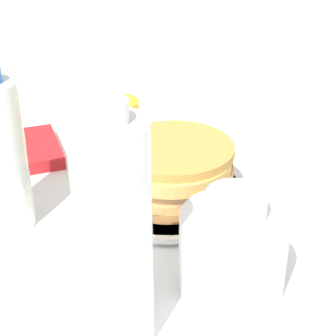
{
  "coord_description": "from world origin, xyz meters",
  "views": [
    {
      "loc": [
        0.48,
        0.46,
        0.41
      ],
      "look_at": [
        0.01,
        0.02,
        0.05
      ],
      "focal_mm": 60.0,
      "sensor_mm": 36.0,
      "label": 1
    }
  ],
  "objects_px": {
    "cream_jug": "(233,249)",
    "plate": "(168,194)",
    "pancake_stack": "(170,169)",
    "water_bottle_far": "(115,239)",
    "juice_glass": "(119,120)",
    "water_bottle_near": "(0,156)"
  },
  "relations": [
    {
      "from": "cream_jug",
      "to": "water_bottle_far",
      "type": "relative_size",
      "value": 0.48
    },
    {
      "from": "cream_jug",
      "to": "plate",
      "type": "bearing_deg",
      "value": -116.73
    },
    {
      "from": "pancake_stack",
      "to": "water_bottle_far",
      "type": "height_order",
      "value": "water_bottle_far"
    },
    {
      "from": "pancake_stack",
      "to": "water_bottle_far",
      "type": "bearing_deg",
      "value": 31.55
    },
    {
      "from": "plate",
      "to": "water_bottle_near",
      "type": "xyz_separation_m",
      "value": [
        0.18,
        -0.11,
        0.09
      ]
    },
    {
      "from": "juice_glass",
      "to": "water_bottle_far",
      "type": "relative_size",
      "value": 0.27
    },
    {
      "from": "cream_jug",
      "to": "juice_glass",
      "type": "bearing_deg",
      "value": -115.29
    },
    {
      "from": "plate",
      "to": "cream_jug",
      "type": "xyz_separation_m",
      "value": [
        0.09,
        0.17,
        0.04
      ]
    },
    {
      "from": "plate",
      "to": "cream_jug",
      "type": "relative_size",
      "value": 1.88
    },
    {
      "from": "water_bottle_near",
      "to": "water_bottle_far",
      "type": "height_order",
      "value": "water_bottle_far"
    },
    {
      "from": "juice_glass",
      "to": "water_bottle_near",
      "type": "xyz_separation_m",
      "value": [
        0.26,
        0.08,
        0.06
      ]
    },
    {
      "from": "pancake_stack",
      "to": "cream_jug",
      "type": "distance_m",
      "value": 0.19
    },
    {
      "from": "juice_glass",
      "to": "plate",
      "type": "bearing_deg",
      "value": 66.09
    },
    {
      "from": "plate",
      "to": "juice_glass",
      "type": "distance_m",
      "value": 0.2
    },
    {
      "from": "juice_glass",
      "to": "cream_jug",
      "type": "bearing_deg",
      "value": 64.71
    },
    {
      "from": "water_bottle_near",
      "to": "water_bottle_far",
      "type": "xyz_separation_m",
      "value": [
        0.04,
        0.24,
        0.02
      ]
    },
    {
      "from": "juice_glass",
      "to": "water_bottle_near",
      "type": "bearing_deg",
      "value": 16.51
    },
    {
      "from": "pancake_stack",
      "to": "plate",
      "type": "bearing_deg",
      "value": -70.15
    },
    {
      "from": "pancake_stack",
      "to": "juice_glass",
      "type": "relative_size",
      "value": 2.59
    },
    {
      "from": "plate",
      "to": "juice_glass",
      "type": "height_order",
      "value": "juice_glass"
    },
    {
      "from": "water_bottle_near",
      "to": "water_bottle_far",
      "type": "distance_m",
      "value": 0.25
    },
    {
      "from": "plate",
      "to": "water_bottle_far",
      "type": "xyz_separation_m",
      "value": [
        0.22,
        0.14,
        0.11
      ]
    }
  ]
}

